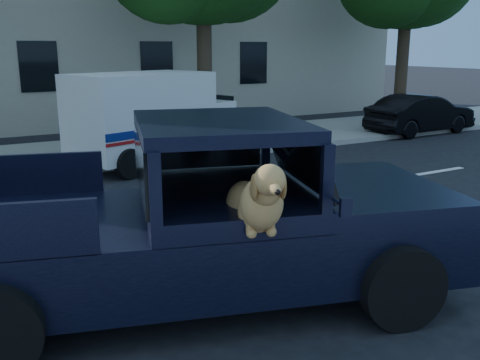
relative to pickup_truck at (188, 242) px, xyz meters
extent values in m
plane|color=black|center=(-0.29, -0.34, -0.70)|extent=(120.00, 120.00, 0.00)
cube|color=gray|center=(-0.29, 8.86, -0.62)|extent=(60.00, 4.00, 0.15)
cylinder|color=#332619|center=(4.71, 9.26, 1.50)|extent=(0.44, 0.44, 4.40)
cylinder|color=#332619|center=(12.71, 9.26, 1.50)|extent=(0.44, 0.44, 4.40)
cube|color=#BDB29C|center=(2.71, 16.16, 3.80)|extent=(26.00, 6.00, 9.00)
cube|color=black|center=(0.10, 0.00, 0.00)|extent=(6.17, 3.75, 0.73)
cube|color=black|center=(2.07, -0.58, 0.46)|extent=(2.22, 2.60, 0.18)
cube|color=black|center=(0.36, -0.08, 1.30)|extent=(2.25, 2.53, 0.13)
cube|color=black|center=(1.23, -0.33, 0.91)|extent=(0.81, 1.91, 0.63)
cube|color=black|center=(0.44, -0.62, 0.21)|extent=(0.76, 0.76, 0.42)
cube|color=black|center=(0.83, -1.66, 0.72)|extent=(0.12, 0.08, 0.18)
cube|color=silver|center=(2.33, 7.25, -0.17)|extent=(4.43, 3.02, 0.48)
cube|color=silver|center=(1.97, 7.13, 0.80)|extent=(3.69, 2.77, 1.45)
cube|color=silver|center=(3.85, 7.75, 0.41)|extent=(1.39, 1.97, 0.68)
cube|color=navy|center=(2.26, 6.24, 0.27)|extent=(3.12, 1.05, 0.17)
cube|color=#9E0F0F|center=(2.26, 6.24, 0.11)|extent=(3.12, 1.05, 0.07)
imported|color=black|center=(11.66, 7.26, -0.05)|extent=(1.54, 4.00, 1.30)
camera|label=1|loc=(-2.26, -5.20, 2.13)|focal=40.00mm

